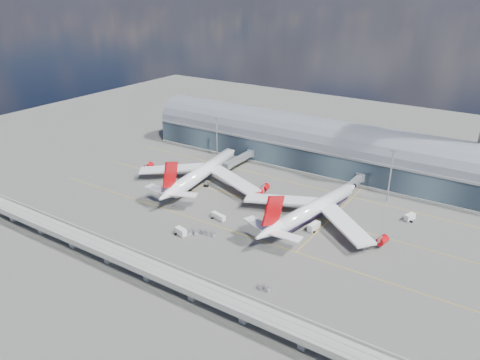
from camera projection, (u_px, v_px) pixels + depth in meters
The scene contains 19 objects.
ground at pixel (236, 219), 205.90m from camera, with size 500.00×500.00×0.00m, color #474744.
taxi_lines at pixel (261, 201), 222.86m from camera, with size 200.00×80.12×0.01m.
terminal at pixel (313, 146), 261.32m from camera, with size 200.00×30.00×28.00m.
guideway at pixel (147, 267), 161.61m from camera, with size 220.00×8.50×7.20m.
floodlight_mast_left at pixel (217, 138), 268.16m from camera, with size 3.00×0.70×25.70m.
floodlight_mast_right at pixel (390, 174), 217.40m from camera, with size 3.00×0.70×25.70m.
airliner_left at pixel (202, 173), 238.06m from camera, with size 71.86×75.60×23.05m.
airliner_right at pixel (312, 210), 200.32m from camera, with size 68.12×71.27×22.68m.
jet_bridge_left at pixel (241, 159), 261.08m from camera, with size 4.40×28.00×7.25m.
jet_bridge_right at pixel (351, 186), 226.34m from camera, with size 4.40×32.00×7.25m.
service_truck_0 at pixel (184, 189), 231.59m from camera, with size 5.95×7.36×3.00m.
service_truck_1 at pixel (181, 232), 192.02m from camera, with size 5.86×3.67×3.15m.
service_truck_2 at pixel (218, 216), 204.87m from camera, with size 7.63×3.69×2.66m.
service_truck_3 at pixel (314, 227), 195.89m from camera, with size 3.34×6.77×3.14m.
service_truck_4 at pixel (410, 217), 204.07m from camera, with size 4.09×5.62×2.96m.
service_truck_5 at pixel (274, 203), 216.87m from camera, with size 5.89×4.99×2.73m.
cargo_train_0 at pixel (192, 232), 192.77m from camera, with size 5.30×3.98×1.75m.
cargo_train_1 at pixel (208, 233), 192.19m from camera, with size 7.10×2.23×1.56m.
cargo_train_2 at pixel (264, 288), 157.93m from camera, with size 4.59×1.86×1.52m.
Camera 1 is at (102.47, -151.39, 96.28)m, focal length 35.00 mm.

